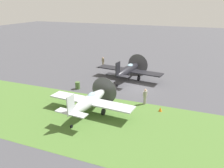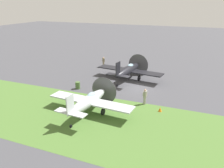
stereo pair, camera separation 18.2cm
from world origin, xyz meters
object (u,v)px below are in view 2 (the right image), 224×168
(airplane_lead, at_px, (129,70))
(airplane_wingman, at_px, (89,101))
(ground_crew_chief, at_px, (145,96))
(fuel_drum, at_px, (78,85))
(runway_marker_cone, at_px, (160,109))
(ground_crew_mechanic, at_px, (104,62))

(airplane_lead, distance_m, airplane_wingman, 11.33)
(ground_crew_chief, relative_size, fuel_drum, 1.92)
(airplane_wingman, distance_m, fuel_drum, 7.14)
(airplane_wingman, bearing_deg, ground_crew_chief, 47.06)
(fuel_drum, distance_m, runway_marker_cone, 11.18)
(ground_crew_mechanic, bearing_deg, fuel_drum, 125.46)
(ground_crew_chief, distance_m, runway_marker_cone, 2.33)
(ground_crew_chief, relative_size, ground_crew_mechanic, 1.00)
(airplane_lead, height_order, airplane_wingman, airplane_lead)
(airplane_wingman, distance_m, runway_marker_cone, 7.16)
(airplane_wingman, height_order, ground_crew_mechanic, airplane_wingman)
(airplane_lead, bearing_deg, ground_crew_mechanic, 149.50)
(ground_crew_mechanic, height_order, runway_marker_cone, ground_crew_mechanic)
(fuel_drum, bearing_deg, ground_crew_chief, -8.12)
(ground_crew_mechanic, distance_m, fuel_drum, 10.65)
(airplane_wingman, bearing_deg, airplane_lead, 92.55)
(fuel_drum, bearing_deg, airplane_wingman, -50.40)
(ground_crew_chief, bearing_deg, airplane_wingman, -18.03)
(airplane_lead, relative_size, ground_crew_mechanic, 5.58)
(ground_crew_chief, distance_m, ground_crew_mechanic, 15.64)
(fuel_drum, bearing_deg, airplane_lead, 50.48)
(airplane_wingman, height_order, ground_crew_chief, airplane_wingman)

